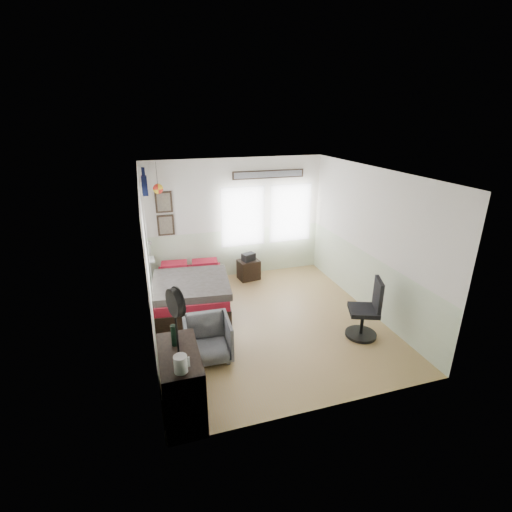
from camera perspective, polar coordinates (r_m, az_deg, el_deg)
The scene contains 12 objects.
ground_plane at distance 6.92m, azimuth 1.79°, elevation -10.03°, with size 4.00×4.50×0.01m, color #A98448.
room_shell at distance 6.39m, azimuth 0.75°, elevation 3.24°, with size 4.02×4.52×2.71m.
wall_decor at distance 7.74m, azimuth -10.71°, elevation 9.77°, with size 3.55×1.32×1.44m.
bed at distance 7.41m, azimuth -9.92°, elevation -5.39°, with size 1.58×2.09×0.62m.
dresser at distance 4.93m, azimuth -11.41°, elevation -18.64°, with size 0.48×1.00×0.90m, color black.
armchair at distance 5.88m, azimuth -7.46°, elevation -12.56°, with size 0.70×0.72×0.65m, color slate.
nightstand at distance 8.50m, azimuth -1.14°, elevation -2.10°, with size 0.45×0.36×0.45m, color black.
task_chair at distance 6.55m, azimuth 16.67°, elevation -8.50°, with size 0.61×0.61×1.06m.
kettle at distance 4.31m, azimuth -11.51°, elevation -15.96°, with size 0.18×0.15×0.20m.
bottle at distance 4.72m, azimuth -12.53°, elevation -11.83°, with size 0.07×0.07×0.28m, color black.
stand_fan at distance 4.27m, azimuth -12.28°, elevation -7.21°, with size 0.20×0.34×0.87m.
black_bag at distance 8.38m, azimuth -1.16°, elevation -0.14°, with size 0.29×0.18×0.17m, color black.
Camera 1 is at (-1.95, -5.60, 3.56)m, focal length 26.00 mm.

